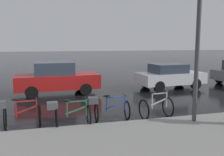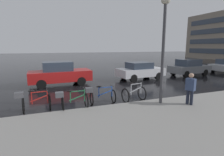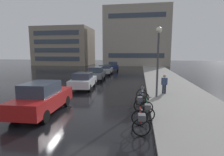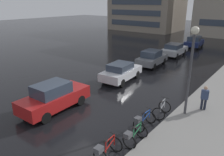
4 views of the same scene
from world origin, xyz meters
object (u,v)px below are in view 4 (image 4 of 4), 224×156
car_red (54,97)px  pedestrian (204,97)px  car_navy (194,42)px  bicycle_farthest (162,110)px  car_grey (152,58)px  car_silver (174,49)px  car_white (121,72)px  streetlamp (192,57)px  bicycle_nearest (106,150)px  bicycle_third (143,120)px  bicycle_second (134,135)px

car_red → pedestrian: size_ratio=2.73×
car_navy → bicycle_farthest: bearing=-75.9°
car_grey → car_silver: (-0.00, 5.54, -0.05)m
car_white → pedestrian: size_ratio=2.57×
car_red → car_white: 6.66m
bicycle_farthest → streetlamp: 3.34m
bicycle_nearest → pedestrian: 7.07m
bicycle_nearest → bicycle_third: (-0.03, 2.97, -0.02)m
bicycle_third → bicycle_farthest: 1.81m
bicycle_farthest → car_navy: 21.60m
bicycle_farthest → car_grey: car_grey is taller
bicycle_second → car_silver: (-5.66, 17.62, 0.26)m
bicycle_nearest → streetlamp: 6.51m
bicycle_second → bicycle_nearest: bearing=-101.4°
bicycle_second → bicycle_third: bearing=103.9°
car_navy → pedestrian: pedestrian is taller
bicycle_third → car_silver: size_ratio=0.33×
car_red → car_silver: 17.70m
car_grey → car_silver: 5.54m
bicycle_third → car_navy: (-5.10, 22.75, 0.31)m
bicycle_third → car_navy: 23.31m
bicycle_nearest → bicycle_farthest: 4.78m
streetlamp → bicycle_nearest: bearing=-101.4°
bicycle_farthest → car_silver: car_silver is taller
bicycle_farthest → car_red: bearing=-148.9°
bicycle_second → car_white: bearing=129.9°
bicycle_farthest → car_grey: 10.44m
pedestrian → streetlamp: streetlamp is taller
car_red → pedestrian: car_red is taller
car_red → car_silver: car_red is taller
bicycle_third → pedestrian: pedestrian is taller
bicycle_second → pedestrian: (1.50, 5.24, 0.43)m
bicycle_nearest → bicycle_farthest: bearing=88.4°
car_silver → car_navy: (0.22, 6.53, 0.05)m
car_grey → car_white: bearing=-88.6°
bicycle_second → car_red: bearing=-179.3°
bicycle_third → car_grey: bearing=116.4°
car_white → streetlamp: (6.35, -2.47, 2.70)m
bicycle_second → streetlamp: bearing=78.6°
streetlamp → car_grey: bearing=129.2°
bicycle_farthest → car_silver: 15.43m
car_grey → car_red: bearing=-89.8°
bicycle_second → pedestrian: pedestrian is taller
car_red → bicycle_nearest: bearing=-15.8°
car_red → car_navy: bearing=89.6°
car_white → car_navy: bearing=89.8°
bicycle_nearest → car_red: 5.51m
bicycle_second → car_red: (-5.61, -0.07, 0.36)m
car_silver → bicycle_farthest: bearing=-69.2°
bicycle_farthest → car_white: size_ratio=0.28×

